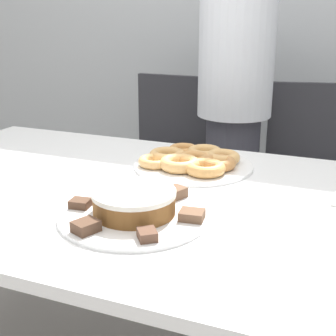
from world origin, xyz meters
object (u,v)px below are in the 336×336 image
(office_chair_left, at_px, (163,174))
(office_chair_right, at_px, (310,194))
(person_standing, at_px, (234,102))
(frosted_cake, at_px, (134,202))
(plate_donuts, at_px, (193,165))
(plate_cake, at_px, (134,215))

(office_chair_left, bearing_deg, office_chair_right, 1.07)
(person_standing, relative_size, frosted_cake, 7.86)
(office_chair_left, distance_m, plate_donuts, 0.86)
(plate_donuts, xyz_separation_m, frosted_cake, (-0.01, -0.42, 0.03))
(office_chair_left, xyz_separation_m, plate_donuts, (0.39, -0.70, 0.31))
(plate_donuts, bearing_deg, person_standing, 92.83)
(office_chair_right, bearing_deg, frosted_cake, -119.68)
(person_standing, xyz_separation_m, office_chair_left, (-0.36, 0.07, -0.40))
(plate_cake, relative_size, plate_donuts, 0.97)
(office_chair_left, height_order, frosted_cake, office_chair_left)
(office_chair_left, bearing_deg, frosted_cake, -69.66)
(plate_cake, bearing_deg, office_chair_left, 109.14)
(person_standing, height_order, frosted_cake, person_standing)
(office_chair_left, bearing_deg, plate_cake, -69.66)
(person_standing, xyz_separation_m, frosted_cake, (0.02, -1.05, -0.06))
(plate_cake, bearing_deg, office_chair_right, 73.75)
(office_chair_left, xyz_separation_m, office_chair_right, (0.71, -0.00, 0.00))
(office_chair_left, distance_m, plate_cake, 1.22)
(plate_cake, xyz_separation_m, frosted_cake, (-0.00, 0.00, 0.03))
(plate_cake, xyz_separation_m, plate_donuts, (0.01, 0.42, 0.00))
(office_chair_right, height_order, frosted_cake, office_chair_right)
(office_chair_left, height_order, plate_donuts, office_chair_left)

